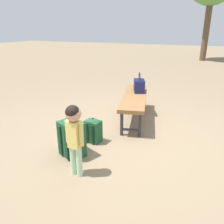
{
  "coord_description": "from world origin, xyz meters",
  "views": [
    {
      "loc": [
        2.89,
        1.15,
        1.59
      ],
      "look_at": [
        0.1,
        -0.1,
        0.45
      ],
      "focal_mm": 36.69,
      "sensor_mm": 36.0,
      "label": 1
    }
  ],
  "objects": [
    {
      "name": "child_standing",
      "position": [
        1.04,
        -0.12,
        0.56
      ],
      "size": [
        0.17,
        0.23,
        0.84
      ],
      "color": "#B2D8B2",
      "rests_on": "ground"
    },
    {
      "name": "ground_plane",
      "position": [
        0.0,
        0.0,
        0.0
      ],
      "size": [
        40.0,
        40.0,
        0.0
      ],
      "primitive_type": "plane",
      "color": "#7F6B51",
      "rests_on": "ground"
    },
    {
      "name": "backpack_large",
      "position": [
        0.7,
        -0.4,
        0.27
      ],
      "size": [
        0.35,
        0.38,
        0.54
      ],
      "color": "#1E4C2D",
      "rests_on": "ground"
    },
    {
      "name": "park_bench",
      "position": [
        -0.83,
        -0.08,
        0.39
      ],
      "size": [
        1.65,
        0.79,
        0.45
      ],
      "color": "brown",
      "rests_on": "ground"
    },
    {
      "name": "handbag",
      "position": [
        -1.1,
        -0.08,
        0.58
      ],
      "size": [
        0.36,
        0.29,
        0.37
      ],
      "color": "#191E4C",
      "rests_on": "park_bench"
    },
    {
      "name": "backpack_small",
      "position": [
        0.25,
        -0.33,
        0.19
      ],
      "size": [
        0.22,
        0.24,
        0.38
      ],
      "color": "#1E4C2D",
      "rests_on": "ground"
    }
  ]
}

